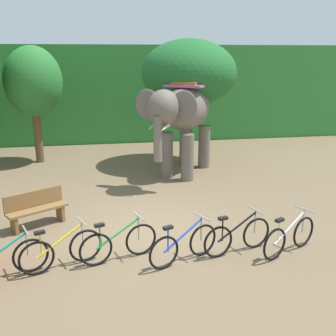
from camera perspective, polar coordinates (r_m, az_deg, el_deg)
ground_plane at (r=9.86m, az=-2.88°, el=-9.06°), size 80.00×80.00×0.00m
foliage_hedge at (r=22.16m, az=-7.22°, el=11.01°), size 36.00×6.00×4.60m
tree_center at (r=16.36m, az=-18.72°, el=11.53°), size 2.19×2.19×4.50m
tree_far_left at (r=15.45m, az=3.00°, el=13.39°), size 3.58×3.58×4.75m
elephant at (r=13.89m, az=2.19°, el=7.82°), size 3.31×4.00×3.78m
bike_teal at (r=8.39m, az=-22.48°, el=-12.15°), size 1.61×0.75×0.92m
bike_yellow at (r=8.42m, az=-14.98°, el=-11.32°), size 1.60×0.77×0.92m
bike_green at (r=8.49m, az=-7.05°, el=-10.63°), size 1.64×0.68×0.92m
bike_blue at (r=8.36m, az=2.27°, el=-10.94°), size 1.57×0.81×0.92m
bike_black at (r=8.86m, az=9.91°, el=-9.57°), size 1.66×0.64×0.92m
bike_white at (r=9.09m, az=16.99°, el=-9.38°), size 1.54×0.86×0.92m
wooden_bench at (r=10.52m, az=-18.34°, el=-5.41°), size 1.50×1.13×0.89m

